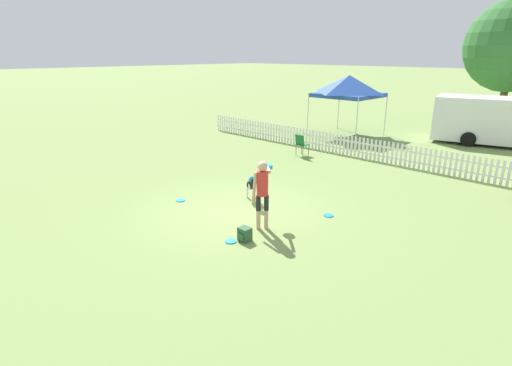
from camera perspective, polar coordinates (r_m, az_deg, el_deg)
The scene contains 11 objects.
ground_plane at distance 11.17m, azimuth -2.77°, elevation -4.17°, with size 240.00×240.00×0.00m, color olive.
handler_person at distance 9.80m, azimuth 0.97°, elevation -0.39°, with size 0.76×1.09×1.75m.
leaping_dog at distance 11.85m, azimuth -0.60°, elevation -0.18°, with size 0.87×0.73×0.89m.
frisbee_near_handler at distance 9.49m, azimuth -3.63°, elevation -8.31°, with size 0.26×0.26×0.02m.
frisbee_near_dog at distance 12.20m, azimuth -10.74°, elevation -2.45°, with size 0.26×0.26×0.02m.
frisbee_midfield at distance 11.07m, azimuth 10.30°, elevation -4.58°, with size 0.26×0.26×0.02m.
backpack_on_grass at distance 9.47m, azimuth -1.65°, elevation -7.32°, with size 0.28×0.28×0.33m.
picket_fence at distance 17.05m, azimuth 16.67°, elevation 4.50°, with size 19.79×0.04×0.87m.
folding_chair_blue_left at distance 17.24m, azimuth 6.48°, elevation 5.71°, with size 0.46×0.48×0.93m.
canopy_tent_main at distance 21.81m, azimuth 13.12°, elevation 13.33°, with size 2.97×2.97×3.14m.
equipment_trailer at distance 22.45m, azimuth 29.95°, elevation 7.91°, with size 5.43×3.34×2.22m.
Camera 1 is at (7.58, -7.03, 4.23)m, focal length 28.00 mm.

